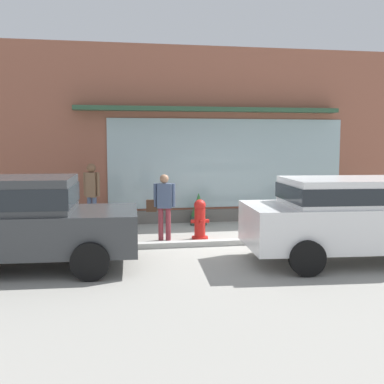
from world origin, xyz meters
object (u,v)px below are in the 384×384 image
(pedestrian_with_handbag, at_px, (163,202))
(potted_plant_near_hydrant, at_px, (350,203))
(potted_plant_by_entrance, at_px, (199,210))
(pedestrian_passerby, at_px, (92,191))
(potted_plant_low_front, at_px, (319,213))
(potted_plant_window_right, at_px, (34,220))
(parked_car_dark_gray, at_px, (16,217))
(fire_hydrant, at_px, (200,219))
(parked_car_white, at_px, (357,214))

(pedestrian_with_handbag, distance_m, potted_plant_near_hydrant, 6.29)
(potted_plant_near_hydrant, xyz_separation_m, potted_plant_by_entrance, (-4.68, -0.25, -0.05))
(pedestrian_passerby, bearing_deg, potted_plant_by_entrance, -154.98)
(potted_plant_low_front, bearing_deg, potted_plant_window_right, -179.91)
(pedestrian_with_handbag, distance_m, potted_plant_by_entrance, 2.30)
(potted_plant_low_front, bearing_deg, pedestrian_passerby, -178.49)
(pedestrian_passerby, relative_size, potted_plant_near_hydrant, 1.96)
(potted_plant_near_hydrant, relative_size, potted_plant_by_entrance, 0.99)
(parked_car_dark_gray, xyz_separation_m, potted_plant_by_entrance, (4.15, 3.95, -0.52))
(potted_plant_low_front, height_order, potted_plant_near_hydrant, potted_plant_near_hydrant)
(pedestrian_with_handbag, distance_m, potted_plant_window_right, 3.76)
(fire_hydrant, height_order, potted_plant_low_front, fire_hydrant)
(pedestrian_with_handbag, height_order, potted_plant_low_front, pedestrian_with_handbag)
(pedestrian_passerby, distance_m, potted_plant_near_hydrant, 7.61)
(potted_plant_by_entrance, bearing_deg, pedestrian_with_handbag, -122.56)
(parked_car_white, relative_size, potted_plant_low_front, 9.52)
(parked_car_white, distance_m, potted_plant_near_hydrant, 5.40)
(fire_hydrant, relative_size, potted_plant_low_front, 2.00)
(parked_car_dark_gray, bearing_deg, parked_car_white, -2.37)
(pedestrian_passerby, bearing_deg, fire_hydrant, 167.46)
(potted_plant_low_front, bearing_deg, parked_car_white, -106.77)
(pedestrian_passerby, distance_m, parked_car_dark_gray, 3.98)
(potted_plant_by_entrance, relative_size, potted_plant_window_right, 1.66)
(parked_car_white, bearing_deg, parked_car_dark_gray, 178.95)
(parked_car_dark_gray, height_order, potted_plant_by_entrance, parked_car_dark_gray)
(fire_hydrant, bearing_deg, potted_plant_by_entrance, 79.84)
(fire_hydrant, distance_m, potted_plant_window_right, 4.49)
(parked_car_dark_gray, distance_m, potted_plant_near_hydrant, 9.78)
(fire_hydrant, relative_size, potted_plant_by_entrance, 1.06)
(pedestrian_with_handbag, height_order, parked_car_white, parked_car_white)
(pedestrian_passerby, height_order, parked_car_dark_gray, pedestrian_passerby)
(pedestrian_passerby, bearing_deg, parked_car_dark_gray, 93.48)
(fire_hydrant, distance_m, potted_plant_near_hydrant, 5.47)
(parked_car_dark_gray, xyz_separation_m, potted_plant_near_hydrant, (8.83, 4.20, -0.47))
(pedestrian_with_handbag, height_order, potted_plant_by_entrance, pedestrian_with_handbag)
(parked_car_dark_gray, relative_size, potted_plant_by_entrance, 4.75)
(potted_plant_by_entrance, distance_m, potted_plant_window_right, 4.41)
(potted_plant_window_right, bearing_deg, potted_plant_near_hydrant, 1.63)
(parked_car_white, distance_m, potted_plant_window_right, 8.05)
(fire_hydrant, bearing_deg, parked_car_dark_gray, -151.81)
(pedestrian_passerby, relative_size, potted_plant_low_front, 3.66)
(fire_hydrant, height_order, pedestrian_with_handbag, pedestrian_with_handbag)
(parked_car_white, xyz_separation_m, potted_plant_by_entrance, (-2.22, 4.54, -0.49))
(pedestrian_with_handbag, relative_size, parked_car_white, 0.34)
(pedestrian_with_handbag, distance_m, parked_car_white, 4.33)
(fire_hydrant, bearing_deg, pedestrian_passerby, 145.73)
(pedestrian_passerby, distance_m, potted_plant_low_front, 6.54)
(fire_hydrant, height_order, potted_plant_by_entrance, fire_hydrant)
(potted_plant_by_entrance, bearing_deg, parked_car_dark_gray, -136.40)
(pedestrian_passerby, height_order, potted_plant_low_front, pedestrian_passerby)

